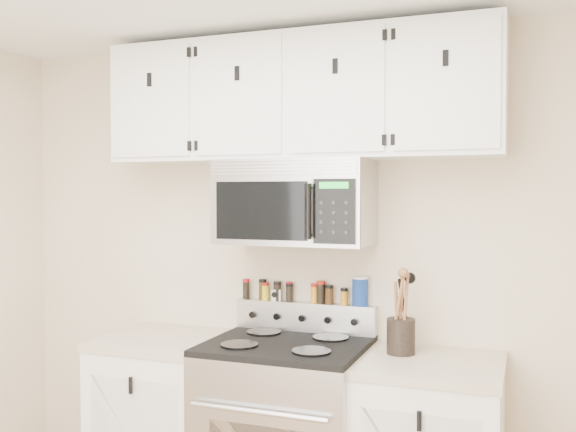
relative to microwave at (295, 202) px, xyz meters
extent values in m
cube|color=#C6B394|center=(0.00, 0.19, -0.38)|extent=(3.50, 0.01, 2.50)
cube|color=black|center=(0.00, -0.13, -0.69)|extent=(0.76, 0.65, 0.03)
cube|color=#B7B7BA|center=(0.00, 0.16, -0.60)|extent=(0.76, 0.08, 0.15)
cylinder|color=black|center=(-0.18, -0.28, -0.67)|extent=(0.18, 0.18, 0.01)
cylinder|color=black|center=(0.18, -0.28, -0.67)|extent=(0.18, 0.18, 0.01)
cylinder|color=black|center=(-0.18, 0.02, -0.67)|extent=(0.18, 0.18, 0.01)
cylinder|color=black|center=(0.18, 0.02, -0.67)|extent=(0.18, 0.18, 0.01)
cube|color=white|center=(-0.69, -0.10, -1.19)|extent=(0.62, 0.60, 0.88)
cube|color=#BAAB8E|center=(-0.69, -0.10, -0.73)|extent=(0.64, 0.62, 0.04)
cube|color=#BAAB8E|center=(0.69, -0.10, -0.73)|extent=(0.64, 0.62, 0.04)
cube|color=#9E9EA3|center=(0.00, 0.01, 0.00)|extent=(0.76, 0.38, 0.42)
cube|color=#B7B7BA|center=(0.00, -0.19, 0.17)|extent=(0.73, 0.01, 0.08)
cube|color=black|center=(-0.10, -0.19, -0.04)|extent=(0.47, 0.01, 0.28)
cube|color=black|center=(0.26, -0.19, -0.04)|extent=(0.20, 0.01, 0.30)
cylinder|color=black|center=(0.15, -0.23, -0.04)|extent=(0.03, 0.03, 0.26)
cube|color=white|center=(0.00, 0.03, 0.52)|extent=(2.00, 0.33, 0.62)
cube|color=white|center=(-0.75, -0.14, 0.52)|extent=(0.46, 0.01, 0.57)
cube|color=black|center=(-0.75, -0.15, 0.63)|extent=(0.02, 0.01, 0.07)
cube|color=white|center=(-0.25, -0.14, 0.52)|extent=(0.46, 0.01, 0.57)
cube|color=black|center=(-0.25, -0.15, 0.63)|extent=(0.03, 0.01, 0.07)
cube|color=white|center=(0.25, -0.14, 0.52)|extent=(0.46, 0.01, 0.57)
cube|color=black|center=(0.25, -0.15, 0.63)|extent=(0.03, 0.01, 0.07)
cube|color=white|center=(0.75, -0.14, 0.52)|extent=(0.46, 0.01, 0.57)
cube|color=black|center=(0.75, -0.15, 0.63)|extent=(0.02, 0.01, 0.07)
cylinder|color=black|center=(0.54, -0.04, -0.63)|extent=(0.13, 0.13, 0.17)
cylinder|color=brown|center=(0.54, -0.04, -0.50)|extent=(0.02, 0.02, 0.31)
cylinder|color=brown|center=(0.56, -0.05, -0.49)|extent=(0.02, 0.02, 0.33)
cylinder|color=brown|center=(0.52, -0.03, -0.51)|extent=(0.02, 0.02, 0.29)
cylinder|color=black|center=(0.55, -0.02, -0.51)|extent=(0.02, 0.02, 0.30)
cylinder|color=brown|center=(0.53, -0.06, -0.49)|extent=(0.02, 0.02, 0.32)
cube|color=silver|center=(-0.17, 0.16, -0.50)|extent=(0.06, 0.06, 0.06)
cylinder|color=navy|center=(0.29, 0.16, -0.46)|extent=(0.08, 0.08, 0.14)
cylinder|color=white|center=(0.29, 0.16, -0.39)|extent=(0.08, 0.08, 0.01)
cylinder|color=black|center=(-0.34, 0.16, -0.48)|extent=(0.04, 0.04, 0.09)
cylinder|color=#B10D19|center=(-0.34, 0.16, -0.43)|extent=(0.04, 0.04, 0.02)
cylinder|color=#3E2B0E|center=(-0.24, 0.16, -0.48)|extent=(0.04, 0.04, 0.09)
cylinder|color=black|center=(-0.24, 0.16, -0.43)|extent=(0.04, 0.04, 0.02)
cylinder|color=gold|center=(-0.23, 0.16, -0.49)|extent=(0.04, 0.04, 0.08)
cylinder|color=#A30C11|center=(-0.23, 0.16, -0.44)|extent=(0.04, 0.04, 0.02)
cylinder|color=black|center=(-0.16, 0.16, -0.49)|extent=(0.04, 0.04, 0.09)
cylinder|color=black|center=(-0.16, 0.16, -0.44)|extent=(0.04, 0.04, 0.02)
cylinder|color=#40250F|center=(-0.09, 0.16, -0.49)|extent=(0.03, 0.03, 0.09)
cylinder|color=maroon|center=(-0.09, 0.16, -0.43)|extent=(0.04, 0.04, 0.02)
cylinder|color=black|center=(-0.09, 0.16, -0.49)|extent=(0.04, 0.04, 0.08)
cylinder|color=black|center=(-0.09, 0.16, -0.44)|extent=(0.04, 0.04, 0.02)
cylinder|color=orange|center=(0.05, 0.16, -0.49)|extent=(0.04, 0.04, 0.09)
cylinder|color=#AC140D|center=(0.05, 0.16, -0.44)|extent=(0.04, 0.04, 0.02)
cylinder|color=black|center=(0.08, 0.16, -0.48)|extent=(0.05, 0.05, 0.10)
cylinder|color=#A71E0C|center=(0.08, 0.16, -0.42)|extent=(0.05, 0.05, 0.02)
cylinder|color=#3F250F|center=(0.13, 0.16, -0.49)|extent=(0.04, 0.04, 0.08)
cylinder|color=black|center=(0.13, 0.16, -0.44)|extent=(0.04, 0.04, 0.02)
cylinder|color=orange|center=(0.21, 0.16, -0.49)|extent=(0.04, 0.04, 0.07)
cylinder|color=black|center=(0.21, 0.16, -0.45)|extent=(0.04, 0.04, 0.02)
camera|label=1|loc=(1.10, -3.02, 0.04)|focal=40.00mm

